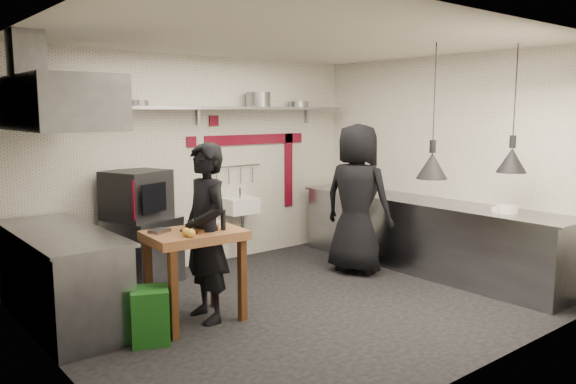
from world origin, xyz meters
TOP-DOWN VIEW (x-y plane):
  - floor at (0.00, 0.00)m, footprint 5.00×5.00m
  - ceiling at (0.00, 0.00)m, footprint 5.00×5.00m
  - wall_back at (0.00, 2.10)m, footprint 5.00×0.04m
  - wall_front at (0.00, -2.10)m, footprint 5.00×0.04m
  - wall_left at (-2.50, 0.00)m, footprint 0.04×4.20m
  - wall_right at (2.50, 0.00)m, footprint 0.04×4.20m
  - red_band_horiz at (0.95, 2.08)m, footprint 1.70×0.02m
  - red_band_vert at (1.55, 2.08)m, footprint 0.14×0.02m
  - red_tile_a at (0.25, 2.08)m, footprint 0.14×0.02m
  - red_tile_b at (-0.10, 2.08)m, footprint 0.14×0.02m
  - back_shelf at (0.00, 1.92)m, footprint 4.60×0.34m
  - shelf_bracket_left at (-1.90, 2.07)m, footprint 0.04×0.06m
  - shelf_bracket_mid at (0.00, 2.07)m, footprint 0.04×0.06m
  - shelf_bracket_right at (1.90, 2.07)m, footprint 0.04×0.06m
  - pan_far_left at (-1.30, 1.92)m, footprint 0.33×0.33m
  - pan_mid_left at (-0.91, 1.92)m, footprint 0.27×0.27m
  - stock_pot at (0.87, 1.92)m, footprint 0.40×0.40m
  - pan_right at (1.61, 1.92)m, footprint 0.31×0.31m
  - oven_stand at (-0.97, 1.77)m, footprint 0.93×0.89m
  - combi_oven at (-1.01, 1.81)m, footprint 0.82×0.80m
  - oven_door at (-1.01, 1.51)m, footprint 0.45×0.20m
  - oven_glass at (-0.96, 1.44)m, footprint 0.36×0.15m
  - hand_sink at (0.55, 1.92)m, footprint 0.46×0.34m
  - sink_tap at (0.55, 1.92)m, footprint 0.03×0.03m
  - sink_drain at (0.55, 1.88)m, footprint 0.06×0.06m
  - utensil_rail at (0.55, 2.06)m, footprint 0.90×0.02m
  - counter_right at (2.15, 0.00)m, footprint 0.70×3.80m
  - counter_right_top at (2.15, 0.00)m, footprint 0.76×3.90m
  - plate_stack at (2.12, -1.16)m, footprint 0.31×0.31m
  - small_bowl_right at (2.10, -1.08)m, footprint 0.21×0.21m
  - counter_left at (-2.15, 1.05)m, footprint 0.70×1.90m
  - counter_left_top at (-2.15, 1.05)m, footprint 0.76×2.00m
  - extractor_hood at (-2.10, 1.05)m, footprint 0.78×1.60m
  - hood_duct at (-2.35, 1.05)m, footprint 0.28×0.28m
  - green_bin at (-1.69, 0.08)m, footprint 0.43×0.43m
  - prep_table at (-1.11, 0.27)m, footprint 0.96×0.70m
  - cutting_board at (-1.06, 0.27)m, footprint 0.37×0.32m
  - pepper_mill at (-0.87, 0.13)m, footprint 0.07×0.07m
  - lemon_a at (-1.29, 0.12)m, footprint 0.10×0.10m
  - lemon_b at (-1.28, 0.04)m, footprint 0.10×0.10m
  - veg_ball at (-0.99, 0.43)m, footprint 0.13×0.13m
  - steel_tray at (-1.41, 0.42)m, footprint 0.23×0.20m
  - bowl at (-0.84, 0.39)m, footprint 0.21×0.21m
  - heat_lamp_near at (1.27, -0.73)m, footprint 0.42×0.42m
  - heat_lamp_far at (2.02, -1.24)m, footprint 0.34×0.34m
  - chef_left at (-0.99, 0.25)m, footprint 0.46×0.67m
  - chef_right at (1.40, 0.50)m, footprint 0.83×1.06m

SIDE VIEW (x-z plane):
  - floor at x=0.00m, z-range 0.00..0.00m
  - green_bin at x=-1.69m, z-range 0.00..0.50m
  - sink_drain at x=0.55m, z-range 0.01..0.67m
  - oven_stand at x=-0.97m, z-range 0.00..0.80m
  - counter_right at x=2.15m, z-range 0.00..0.90m
  - counter_left at x=-2.15m, z-range 0.00..0.90m
  - prep_table at x=-1.11m, z-range 0.00..0.92m
  - hand_sink at x=0.55m, z-range 0.67..0.89m
  - chef_left at x=-0.99m, z-range 0.00..1.78m
  - counter_right_top at x=2.15m, z-range 0.90..0.93m
  - counter_left_top at x=-2.15m, z-range 0.90..0.93m
  - cutting_board at x=-1.06m, z-range 0.92..0.94m
  - steel_tray at x=-1.41m, z-range 0.92..0.95m
  - bowl at x=-0.84m, z-range 0.92..0.98m
  - small_bowl_right at x=2.10m, z-range 0.93..0.98m
  - lemon_b at x=-1.28m, z-range 0.92..1.00m
  - sink_tap at x=0.55m, z-range 0.89..1.03m
  - lemon_a at x=-1.29m, z-range 0.92..1.00m
  - chef_right at x=1.40m, z-range 0.00..1.92m
  - veg_ball at x=-0.99m, z-range 0.92..1.02m
  - plate_stack at x=2.12m, z-range 0.93..1.02m
  - pepper_mill at x=-0.87m, z-range 0.92..1.12m
  - combi_oven at x=-1.01m, z-range 0.80..1.38m
  - oven_door at x=-1.01m, z-range 0.86..1.32m
  - oven_glass at x=-0.96m, z-range 0.92..1.26m
  - red_band_vert at x=1.55m, z-range 0.65..1.75m
  - utensil_rail at x=0.55m, z-range 1.31..1.33m
  - wall_back at x=0.00m, z-range 0.00..2.80m
  - wall_front at x=0.00m, z-range 0.00..2.80m
  - wall_left at x=-2.50m, z-range 0.00..2.80m
  - wall_right at x=2.50m, z-range 0.00..2.80m
  - red_band_horiz at x=0.95m, z-range 1.61..1.75m
  - red_tile_b at x=-0.10m, z-range 1.61..1.75m
  - red_tile_a at x=0.25m, z-range 1.88..2.02m
  - shelf_bracket_left at x=-1.90m, z-range 1.90..2.14m
  - shelf_bracket_mid at x=0.00m, z-range 1.90..2.14m
  - shelf_bracket_right at x=1.90m, z-range 1.90..2.14m
  - heat_lamp_near at x=1.27m, z-range 1.34..2.80m
  - heat_lamp_far at x=2.02m, z-range 1.40..2.80m
  - back_shelf at x=0.00m, z-range 2.10..2.14m
  - extractor_hood at x=-2.10m, z-range 1.90..2.40m
  - pan_mid_left at x=-0.91m, z-range 2.14..2.21m
  - pan_right at x=1.61m, z-range 2.14..2.22m
  - pan_far_left at x=-1.30m, z-range 2.14..2.23m
  - stock_pot at x=0.87m, z-range 2.14..2.34m
  - hood_duct at x=-2.35m, z-range 2.30..2.80m
  - ceiling at x=0.00m, z-range 2.80..2.80m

